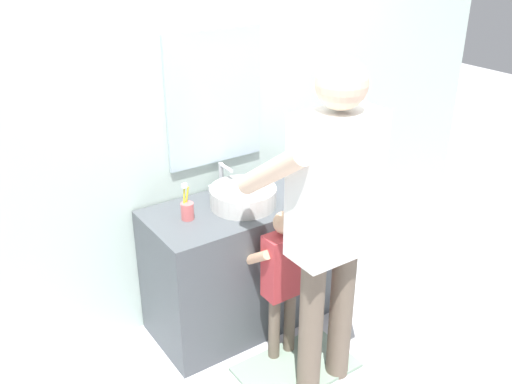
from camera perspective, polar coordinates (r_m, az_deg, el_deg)
ground_plane at (r=3.50m, az=1.42°, el=-14.91°), size 14.00×14.00×0.00m
back_wall at (r=3.32m, az=-4.61°, el=9.32°), size 4.40×0.10×2.70m
vanity_cabinet at (r=3.46m, az=-1.40°, el=-7.16°), size 1.11×0.54×0.80m
sink_basin at (r=3.22m, az=-1.30°, el=-0.45°), size 0.38×0.38×0.11m
faucet at (r=3.39m, az=-3.39°, el=1.32°), size 0.18×0.14×0.18m
toothbrush_cup at (r=3.10m, az=-6.89°, el=-1.79°), size 0.07×0.07×0.21m
soap_bottle at (r=3.42m, az=3.56°, el=1.28°), size 0.06×0.06×0.16m
bath_mat at (r=3.35m, az=4.02°, el=-17.06°), size 0.64×0.40×0.02m
child_toddler at (r=3.10m, az=2.63°, el=-8.10°), size 0.29×0.29×0.93m
adult_parent at (r=2.70m, az=7.52°, el=-1.41°), size 0.55×0.57×1.76m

